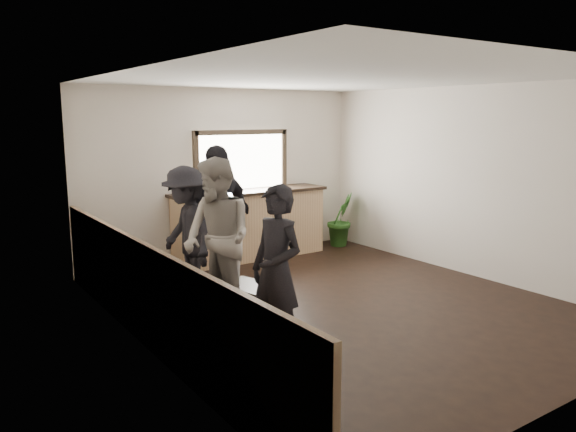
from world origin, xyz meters
TOP-DOWN VIEW (x-y plane):
  - ground at (0.00, 0.00)m, footprint 5.00×6.00m
  - room_shell at (-0.74, 0.00)m, footprint 5.01×6.01m
  - bar_counter at (0.30, 2.70)m, footprint 2.70×0.68m
  - sofa at (-1.90, 0.54)m, footprint 1.17×2.11m
  - coffee_table at (-1.10, 0.25)m, footprint 0.67×0.92m
  - cup_a at (-1.30, 0.43)m, footprint 0.18×0.18m
  - cup_b at (-0.98, 0.09)m, footprint 0.10×0.10m
  - potted_plant at (2.15, 2.55)m, footprint 0.65×0.58m
  - person_a at (-1.45, -0.78)m, footprint 0.53×0.69m
  - person_b at (-1.45, 0.47)m, footprint 0.83×1.00m
  - person_c at (-1.45, 1.32)m, footprint 0.65×1.12m
  - person_d at (-0.81, 1.64)m, footprint 1.25×0.82m

SIDE VIEW (x-z plane):
  - ground at x=0.00m, z-range -0.01..0.01m
  - coffee_table at x=-1.10m, z-range 0.00..0.37m
  - sofa at x=-1.90m, z-range 0.00..0.58m
  - cup_b at x=-0.98m, z-range 0.37..0.46m
  - cup_a at x=-1.30m, z-range 0.37..0.47m
  - potted_plant at x=2.15m, z-range 0.00..0.98m
  - bar_counter at x=0.30m, z-range -0.42..1.71m
  - person_a at x=-1.45m, z-range 0.00..1.70m
  - person_c at x=-1.45m, z-range 0.00..1.73m
  - person_b at x=-1.45m, z-range 0.00..1.89m
  - person_d at x=-0.81m, z-range 0.00..1.97m
  - room_shell at x=-0.74m, z-range 0.07..2.87m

